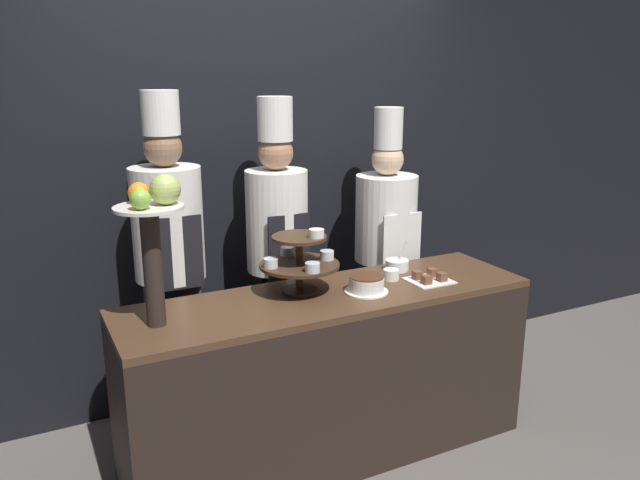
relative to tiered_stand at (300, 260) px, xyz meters
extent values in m
cube|color=black|center=(0.12, 0.81, 0.35)|extent=(10.00, 0.06, 2.80)
cube|color=black|center=(0.12, -0.08, -0.63)|extent=(2.08, 0.58, 0.85)
cube|color=#4C3321|center=(0.12, -0.08, -0.19)|extent=(2.08, 0.58, 0.03)
cylinder|color=#3D2819|center=(0.00, 0.00, -0.16)|extent=(0.18, 0.18, 0.02)
cylinder|color=#3D2819|center=(0.00, 0.00, -0.03)|extent=(0.04, 0.04, 0.29)
cylinder|color=#3D2819|center=(0.00, 0.00, -0.03)|extent=(0.39, 0.39, 0.02)
cylinder|color=#3D2819|center=(0.00, 0.00, 0.11)|extent=(0.27, 0.27, 0.02)
cylinder|color=silver|center=(0.00, -0.15, 0.00)|extent=(0.07, 0.07, 0.04)
cylinder|color=beige|center=(0.00, -0.15, 0.00)|extent=(0.06, 0.06, 0.03)
cylinder|color=silver|center=(0.15, 0.00, 0.00)|extent=(0.07, 0.07, 0.04)
cylinder|color=green|center=(0.15, 0.00, 0.00)|extent=(0.06, 0.06, 0.03)
cylinder|color=silver|center=(0.00, 0.15, 0.00)|extent=(0.07, 0.07, 0.04)
cylinder|color=gold|center=(0.00, 0.15, 0.00)|extent=(0.06, 0.06, 0.03)
cylinder|color=silver|center=(-0.15, 0.00, 0.00)|extent=(0.07, 0.07, 0.04)
cylinder|color=red|center=(-0.15, 0.00, 0.00)|extent=(0.06, 0.06, 0.03)
cylinder|color=white|center=(0.06, -0.06, 0.14)|extent=(0.07, 0.07, 0.04)
cylinder|color=#2D231E|center=(-0.73, -0.09, 0.09)|extent=(0.08, 0.08, 0.51)
cylinder|color=white|center=(-0.73, -0.09, 0.35)|extent=(0.29, 0.29, 0.01)
sphere|color=#ADC160|center=(-0.65, -0.09, 0.42)|extent=(0.13, 0.13, 0.13)
sphere|color=orange|center=(-0.75, -0.02, 0.40)|extent=(0.09, 0.09, 0.09)
sphere|color=#84B742|center=(-0.77, -0.15, 0.40)|extent=(0.09, 0.09, 0.09)
cylinder|color=white|center=(0.29, -0.15, -0.17)|extent=(0.22, 0.22, 0.01)
cylinder|color=white|center=(0.29, -0.15, -0.13)|extent=(0.17, 0.17, 0.07)
cylinder|color=#472819|center=(0.29, -0.15, -0.09)|extent=(0.17, 0.17, 0.01)
cylinder|color=white|center=(0.51, -0.04, -0.14)|extent=(0.08, 0.08, 0.06)
cube|color=white|center=(0.67, -0.15, -0.17)|extent=(0.22, 0.20, 0.01)
cube|color=brown|center=(0.62, -0.19, -0.14)|extent=(0.04, 0.04, 0.04)
cube|color=brown|center=(0.72, -0.19, -0.14)|extent=(0.04, 0.04, 0.04)
cube|color=brown|center=(0.62, -0.11, -0.14)|extent=(0.04, 0.04, 0.04)
cube|color=brown|center=(0.72, -0.11, -0.14)|extent=(0.04, 0.04, 0.04)
cylinder|color=white|center=(0.63, 0.08, -0.14)|extent=(0.13, 0.13, 0.06)
cylinder|color=#BCBCC1|center=(0.66, 0.08, -0.07)|extent=(0.05, 0.01, 0.11)
cube|color=#38332D|center=(-0.53, 0.45, -0.60)|extent=(0.27, 0.15, 0.91)
cylinder|color=silver|center=(-0.53, 0.45, 0.14)|extent=(0.36, 0.36, 0.57)
cube|color=black|center=(-0.53, 0.28, 0.03)|extent=(0.25, 0.01, 0.37)
sphere|color=#846047|center=(-0.53, 0.45, 0.53)|extent=(0.19, 0.19, 0.19)
cylinder|color=white|center=(-0.53, 0.45, 0.69)|extent=(0.18, 0.18, 0.21)
cube|color=black|center=(0.07, 0.45, -0.62)|extent=(0.26, 0.14, 0.86)
cylinder|color=white|center=(0.07, 0.45, 0.09)|extent=(0.34, 0.34, 0.56)
cube|color=black|center=(0.07, 0.29, -0.02)|extent=(0.24, 0.01, 0.36)
sphere|color=#A37556|center=(0.07, 0.45, 0.47)|extent=(0.19, 0.19, 0.19)
cylinder|color=white|center=(0.07, 0.45, 0.64)|extent=(0.19, 0.19, 0.23)
cube|color=#38332D|center=(0.78, 0.45, -0.64)|extent=(0.28, 0.15, 0.82)
cylinder|color=white|center=(0.78, 0.45, 0.03)|extent=(0.37, 0.37, 0.52)
cube|color=white|center=(0.78, 0.27, -0.07)|extent=(0.26, 0.01, 0.33)
sphere|color=#DBB28E|center=(0.78, 0.45, 0.39)|extent=(0.19, 0.19, 0.19)
cylinder|color=white|center=(0.78, 0.45, 0.57)|extent=(0.17, 0.17, 0.24)
camera|label=1|loc=(-1.23, -2.63, 0.89)|focal=35.00mm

